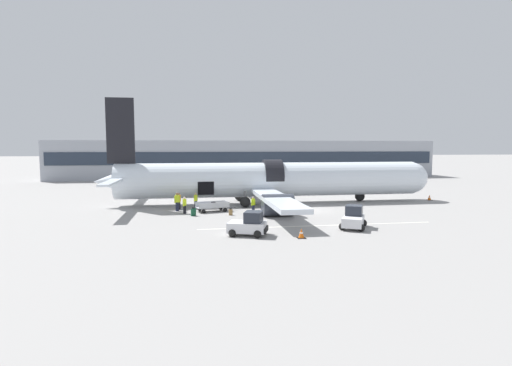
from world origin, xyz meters
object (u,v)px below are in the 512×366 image
Objects in this scene: ground_crew_supervisor at (177,201)px; ground_crew_helper at (179,201)px; suitcase_on_tarmac_spare at (231,212)px; ground_crew_loader_a at (196,200)px; suitcase_on_tarmac_upright at (193,212)px; ground_crew_driver at (253,204)px; baggage_tug_mid at (353,219)px; airplane at (268,180)px; baggage_cart_loading at (214,207)px; baggage_tug_lead at (249,225)px; ground_crew_loader_b at (185,205)px.

ground_crew_helper is (0.14, 0.98, -0.07)m from ground_crew_supervisor.
suitcase_on_tarmac_spare is (4.90, -4.22, -0.63)m from ground_crew_helper.
ground_crew_loader_a is 2.00× the size of suitcase_on_tarmac_upright.
baggage_tug_mid is at bearing -51.27° from ground_crew_driver.
ground_crew_supervisor is at bearing -140.35° from ground_crew_loader_a.
suitcase_on_tarmac_spare is (5.04, -3.24, -0.70)m from ground_crew_supervisor.
suitcase_on_tarmac_spare is at bearing 140.76° from baggage_tug_mid.
airplane is 8.30m from baggage_cart_loading.
baggage_tug_lead is 1.71× the size of ground_crew_supervisor.
baggage_cart_loading is at bearing 159.17° from ground_crew_driver.
ground_crew_supervisor is at bearing -158.02° from airplane.
baggage_tug_mid is 2.10× the size of ground_crew_loader_b.
ground_crew_loader_b is 4.60m from suitcase_on_tarmac_spare.
ground_crew_driver is 7.88m from ground_crew_helper.
ground_crew_driver is 0.92× the size of ground_crew_helper.
ground_crew_driver is 2.39× the size of suitcase_on_tarmac_spare.
airplane is 15.33m from baggage_tug_mid.
baggage_tug_mid is 11.68m from suitcase_on_tarmac_spare.
airplane is at bearing 40.22° from suitcase_on_tarmac_upright.
baggage_tug_mid reaches higher than ground_crew_loader_b.
ground_crew_loader_b is (-4.78, 10.25, 0.11)m from baggage_tug_lead.
airplane is 10.44m from ground_crew_helper.
ground_crew_loader_b is (-13.32, 8.98, 0.11)m from baggage_tug_mid.
baggage_tug_mid is at bearing -39.78° from ground_crew_helper.
baggage_tug_lead is 8.68m from suitcase_on_tarmac_spare.
baggage_cart_loading is 2.39× the size of ground_crew_helper.
suitcase_on_tarmac_upright is at bearing -171.59° from ground_crew_driver.
ground_crew_loader_b is at bearing 120.16° from suitcase_on_tarmac_upright.
airplane is 23.47× the size of ground_crew_loader_b.
baggage_tug_mid is 16.06m from ground_crew_loader_b.
suitcase_on_tarmac_spare is at bearing -32.71° from ground_crew_supervisor.
ground_crew_helper is at bearing -162.02° from ground_crew_loader_a.
ground_crew_helper is at bearing 103.18° from ground_crew_loader_b.
baggage_tug_mid is 0.83× the size of baggage_cart_loading.
baggage_cart_loading is 4.05m from ground_crew_driver.
baggage_tug_mid is 1.84× the size of ground_crew_supervisor.
ground_crew_supervisor reaches higher than ground_crew_driver.
ground_crew_loader_a is 3.36m from ground_crew_loader_b.
airplane is 9.10m from suitcase_on_tarmac_spare.
baggage_cart_loading is (-1.97, 11.11, -0.27)m from baggage_tug_lead.
baggage_tug_lead is 3.91× the size of suitcase_on_tarmac_upright.
ground_crew_supervisor reaches higher than ground_crew_helper.
ground_crew_helper is at bearing 81.61° from ground_crew_supervisor.
ground_crew_loader_b is at bearing -76.82° from ground_crew_helper.
ground_crew_supervisor is 0.99m from ground_crew_helper.
baggage_tug_lead reaches higher than suitcase_on_tarmac_spare.
ground_crew_helper is 4.33m from suitcase_on_tarmac_upright.
ground_crew_driver reaches higher than suitcase_on_tarmac_spare.
ground_crew_helper is at bearing 112.74° from baggage_tug_lead.
ground_crew_helper is (-5.40, 12.87, 0.16)m from baggage_tug_lead.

